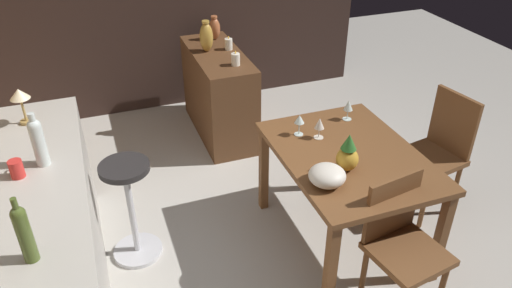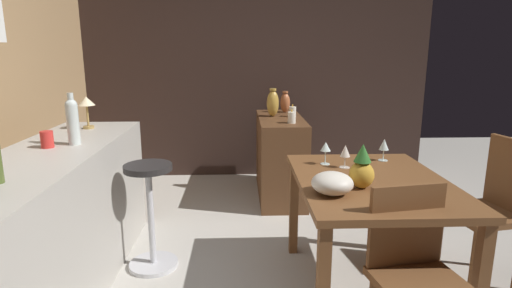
{
  "view_description": "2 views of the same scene",
  "coord_description": "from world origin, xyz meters",
  "px_view_note": "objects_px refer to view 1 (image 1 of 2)",
  "views": [
    {
      "loc": [
        -2.3,
        1.0,
        2.47
      ],
      "look_at": [
        0.08,
        0.13,
        0.89
      ],
      "focal_mm": 34.46,
      "sensor_mm": 36.0,
      "label": 1
    },
    {
      "loc": [
        -2.3,
        0.29,
        1.48
      ],
      "look_at": [
        0.22,
        0.19,
        0.9
      ],
      "focal_mm": 28.86,
      "sensor_mm": 36.0,
      "label": 2
    }
  ],
  "objects_px": {
    "wine_glass_center": "(299,120)",
    "fruit_bowl": "(327,176)",
    "wine_glass_right": "(320,124)",
    "chair_near_window": "(401,241)",
    "wine_glass_left": "(348,106)",
    "counter_lamp": "(20,98)",
    "chair_by_doorway": "(438,150)",
    "pineapple_centerpiece": "(348,155)",
    "wine_bottle_olive": "(24,232)",
    "pillar_candle_tall": "(236,59)",
    "vase_copper": "(215,28)",
    "dining_table": "(348,165)",
    "bar_stool": "(131,208)",
    "pillar_candle_short": "(229,44)",
    "vase_brass": "(206,37)",
    "cup_red": "(16,169)",
    "wine_bottle_clear": "(38,140)",
    "sideboard_cabinet": "(219,94)"
  },
  "relations": [
    {
      "from": "wine_glass_left",
      "to": "wine_glass_center",
      "type": "distance_m",
      "value": 0.42
    },
    {
      "from": "vase_copper",
      "to": "chair_near_window",
      "type": "bearing_deg",
      "value": -173.19
    },
    {
      "from": "pillar_candle_tall",
      "to": "vase_copper",
      "type": "height_order",
      "value": "vase_copper"
    },
    {
      "from": "wine_glass_center",
      "to": "wine_bottle_olive",
      "type": "xyz_separation_m",
      "value": [
        -0.81,
        1.66,
        0.2
      ]
    },
    {
      "from": "bar_stool",
      "to": "pineapple_centerpiece",
      "type": "distance_m",
      "value": 1.45
    },
    {
      "from": "bar_stool",
      "to": "wine_glass_center",
      "type": "bearing_deg",
      "value": -91.78
    },
    {
      "from": "sideboard_cabinet",
      "to": "chair_near_window",
      "type": "xyz_separation_m",
      "value": [
        -2.36,
        -0.41,
        0.07
      ]
    },
    {
      "from": "fruit_bowl",
      "to": "pillar_candle_short",
      "type": "relative_size",
      "value": 1.73
    },
    {
      "from": "bar_stool",
      "to": "wine_bottle_olive",
      "type": "bearing_deg",
      "value": 150.65
    },
    {
      "from": "wine_bottle_olive",
      "to": "pineapple_centerpiece",
      "type": "bearing_deg",
      "value": -79.28
    },
    {
      "from": "chair_by_doorway",
      "to": "wine_glass_right",
      "type": "distance_m",
      "value": 0.99
    },
    {
      "from": "wine_glass_left",
      "to": "vase_copper",
      "type": "distance_m",
      "value": 1.79
    },
    {
      "from": "fruit_bowl",
      "to": "wine_bottle_olive",
      "type": "bearing_deg",
      "value": 98.64
    },
    {
      "from": "chair_by_doorway",
      "to": "pineapple_centerpiece",
      "type": "relative_size",
      "value": 3.8
    },
    {
      "from": "wine_glass_center",
      "to": "vase_brass",
      "type": "xyz_separation_m",
      "value": [
        1.52,
        0.23,
        0.1
      ]
    },
    {
      "from": "fruit_bowl",
      "to": "pillar_candle_short",
      "type": "height_order",
      "value": "pillar_candle_short"
    },
    {
      "from": "pineapple_centerpiece",
      "to": "chair_by_doorway",
      "type": "bearing_deg",
      "value": -74.37
    },
    {
      "from": "dining_table",
      "to": "pineapple_centerpiece",
      "type": "distance_m",
      "value": 0.27
    },
    {
      "from": "wine_bottle_clear",
      "to": "bar_stool",
      "type": "bearing_deg",
      "value": -79.64
    },
    {
      "from": "wine_bottle_olive",
      "to": "wine_glass_right",
      "type": "bearing_deg",
      "value": -67.6
    },
    {
      "from": "pillar_candle_tall",
      "to": "bar_stool",
      "type": "bearing_deg",
      "value": 134.76
    },
    {
      "from": "dining_table",
      "to": "bar_stool",
      "type": "distance_m",
      "value": 1.46
    },
    {
      "from": "wine_glass_center",
      "to": "counter_lamp",
      "type": "distance_m",
      "value": 1.8
    },
    {
      "from": "wine_glass_right",
      "to": "fruit_bowl",
      "type": "bearing_deg",
      "value": 158.74
    },
    {
      "from": "chair_near_window",
      "to": "fruit_bowl",
      "type": "bearing_deg",
      "value": 43.96
    },
    {
      "from": "dining_table",
      "to": "fruit_bowl",
      "type": "relative_size",
      "value": 5.34
    },
    {
      "from": "bar_stool",
      "to": "wine_glass_center",
      "type": "height_order",
      "value": "wine_glass_center"
    },
    {
      "from": "chair_near_window",
      "to": "chair_by_doorway",
      "type": "xyz_separation_m",
      "value": [
        0.7,
        -0.78,
        0.04
      ]
    },
    {
      "from": "pineapple_centerpiece",
      "to": "wine_bottle_clear",
      "type": "relative_size",
      "value": 0.76
    },
    {
      "from": "counter_lamp",
      "to": "vase_brass",
      "type": "bearing_deg",
      "value": -55.5
    },
    {
      "from": "chair_near_window",
      "to": "pineapple_centerpiece",
      "type": "relative_size",
      "value": 3.49
    },
    {
      "from": "chair_near_window",
      "to": "counter_lamp",
      "type": "bearing_deg",
      "value": 54.2
    },
    {
      "from": "wine_glass_center",
      "to": "fruit_bowl",
      "type": "distance_m",
      "value": 0.58
    },
    {
      "from": "wine_glass_right",
      "to": "wine_bottle_olive",
      "type": "xyz_separation_m",
      "value": [
        -0.73,
        1.76,
        0.21
      ]
    },
    {
      "from": "wine_bottle_clear",
      "to": "vase_brass",
      "type": "height_order",
      "value": "wine_bottle_clear"
    },
    {
      "from": "wine_glass_center",
      "to": "counter_lamp",
      "type": "height_order",
      "value": "counter_lamp"
    },
    {
      "from": "dining_table",
      "to": "wine_glass_right",
      "type": "relative_size",
      "value": 7.83
    },
    {
      "from": "wine_glass_right",
      "to": "pillar_candle_tall",
      "type": "height_order",
      "value": "pillar_candle_tall"
    },
    {
      "from": "pillar_candle_tall",
      "to": "vase_brass",
      "type": "xyz_separation_m",
      "value": [
        0.4,
        0.14,
        0.08
      ]
    },
    {
      "from": "chair_near_window",
      "to": "wine_glass_left",
      "type": "distance_m",
      "value": 1.07
    },
    {
      "from": "wine_glass_center",
      "to": "vase_copper",
      "type": "xyz_separation_m",
      "value": [
        1.79,
        0.07,
        0.07
      ]
    },
    {
      "from": "wine_glass_left",
      "to": "counter_lamp",
      "type": "xyz_separation_m",
      "value": [
        0.42,
        2.13,
        0.24
      ]
    },
    {
      "from": "sideboard_cabinet",
      "to": "pillar_candle_tall",
      "type": "bearing_deg",
      "value": -167.85
    },
    {
      "from": "cup_red",
      "to": "counter_lamp",
      "type": "height_order",
      "value": "counter_lamp"
    },
    {
      "from": "wine_glass_left",
      "to": "fruit_bowl",
      "type": "bearing_deg",
      "value": 142.5
    },
    {
      "from": "fruit_bowl",
      "to": "pillar_candle_short",
      "type": "xyz_separation_m",
      "value": [
        2.06,
        -0.05,
        0.07
      ]
    },
    {
      "from": "wine_glass_left",
      "to": "cup_red",
      "type": "relative_size",
      "value": 1.4
    },
    {
      "from": "counter_lamp",
      "to": "vase_brass",
      "type": "distance_m",
      "value": 1.8
    },
    {
      "from": "wine_glass_center",
      "to": "vase_copper",
      "type": "height_order",
      "value": "vase_copper"
    },
    {
      "from": "dining_table",
      "to": "pineapple_centerpiece",
      "type": "height_order",
      "value": "pineapple_centerpiece"
    }
  ]
}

